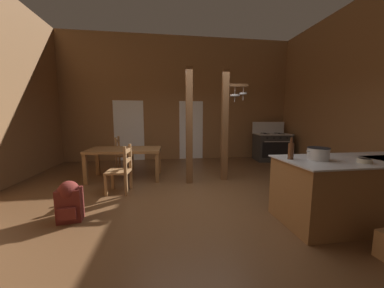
% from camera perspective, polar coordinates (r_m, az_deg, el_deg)
% --- Properties ---
extents(ground_plane, '(8.63, 8.31, 0.10)m').
position_cam_1_polar(ground_plane, '(3.92, 1.48, -15.78)').
color(ground_plane, brown).
extents(wall_back, '(8.63, 0.14, 4.22)m').
position_cam_1_polar(wall_back, '(7.42, -3.39, 12.20)').
color(wall_back, brown).
rests_on(wall_back, ground_plane).
extents(glazed_door_back_left, '(1.00, 0.01, 2.05)m').
position_cam_1_polar(glazed_door_back_left, '(7.41, -17.00, 3.50)').
color(glazed_door_back_left, white).
rests_on(glazed_door_back_left, ground_plane).
extents(glazed_panel_back_right, '(0.84, 0.01, 2.05)m').
position_cam_1_polar(glazed_panel_back_right, '(7.38, -0.24, 3.82)').
color(glazed_panel_back_right, white).
rests_on(glazed_panel_back_right, ground_plane).
extents(kitchen_island, '(2.17, 0.99, 0.91)m').
position_cam_1_polar(kitchen_island, '(3.82, 38.22, -10.00)').
color(kitchen_island, brown).
rests_on(kitchen_island, ground_plane).
extents(stove_range, '(1.21, 0.92, 1.32)m').
position_cam_1_polar(stove_range, '(7.65, 21.10, -0.65)').
color(stove_range, '#2E2E2E').
rests_on(stove_range, ground_plane).
extents(support_post_with_pot_rack, '(0.59, 0.24, 2.57)m').
position_cam_1_polar(support_post_with_pot_rack, '(4.92, 9.40, 5.93)').
color(support_post_with_pot_rack, brown).
rests_on(support_post_with_pot_rack, ground_plane).
extents(support_post_center, '(0.14, 0.14, 2.57)m').
position_cam_1_polar(support_post_center, '(4.59, -0.78, 4.81)').
color(support_post_center, brown).
rests_on(support_post_center, ground_plane).
extents(dining_table, '(1.74, 0.97, 0.74)m').
position_cam_1_polar(dining_table, '(5.24, -18.01, -2.19)').
color(dining_table, brown).
rests_on(dining_table, ground_plane).
extents(ladderback_chair_near_window, '(0.44, 0.44, 0.95)m').
position_cam_1_polar(ladderback_chair_near_window, '(6.13, -18.56, -2.74)').
color(ladderback_chair_near_window, '#9E7044').
rests_on(ladderback_chair_near_window, ground_plane).
extents(ladderback_chair_by_post, '(0.48, 0.48, 0.95)m').
position_cam_1_polar(ladderback_chair_by_post, '(4.35, -18.97, -6.87)').
color(ladderback_chair_by_post, '#9E7044').
rests_on(ladderback_chair_by_post, ground_plane).
extents(backpack, '(0.34, 0.33, 0.60)m').
position_cam_1_polar(backpack, '(3.54, -30.78, -13.18)').
color(backpack, maroon).
rests_on(backpack, ground_plane).
extents(stockpot_on_counter, '(0.35, 0.28, 0.17)m').
position_cam_1_polar(stockpot_on_counter, '(3.33, 31.51, -2.27)').
color(stockpot_on_counter, '#B7BABF').
rests_on(stockpot_on_counter, kitchen_island).
extents(mixing_bowl_on_counter, '(0.16, 0.16, 0.06)m').
position_cam_1_polar(mixing_bowl_on_counter, '(3.45, 39.98, -3.56)').
color(mixing_bowl_on_counter, '#B2A893').
rests_on(mixing_bowl_on_counter, kitchen_island).
extents(bottle_tall_on_counter, '(0.08, 0.08, 0.30)m').
position_cam_1_polar(bottle_tall_on_counter, '(3.18, 25.68, -1.65)').
color(bottle_tall_on_counter, '#56331E').
rests_on(bottle_tall_on_counter, kitchen_island).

